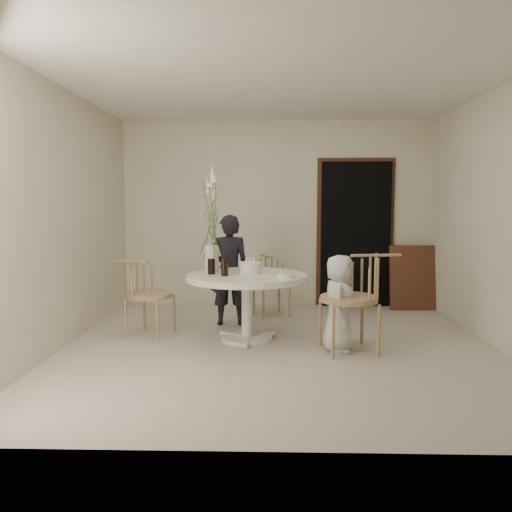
{
  "coord_description": "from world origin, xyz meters",
  "views": [
    {
      "loc": [
        -0.11,
        -5.12,
        1.48
      ],
      "look_at": [
        -0.25,
        0.3,
        0.93
      ],
      "focal_mm": 35.0,
      "sensor_mm": 36.0,
      "label": 1
    }
  ],
  "objects_px": {
    "birthday_cake": "(250,268)",
    "chair_far": "(269,277)",
    "flower_vase": "(211,231)",
    "table": "(247,285)",
    "girl": "(229,270)",
    "boy": "(339,303)",
    "chair_right": "(362,288)",
    "chair_left": "(141,286)"
  },
  "relations": [
    {
      "from": "chair_far",
      "to": "chair_right",
      "type": "height_order",
      "value": "chair_right"
    },
    {
      "from": "girl",
      "to": "flower_vase",
      "type": "relative_size",
      "value": 1.14
    },
    {
      "from": "chair_right",
      "to": "girl",
      "type": "xyz_separation_m",
      "value": [
        -1.44,
        1.08,
        0.04
      ]
    },
    {
      "from": "chair_far",
      "to": "chair_right",
      "type": "bearing_deg",
      "value": -81.26
    },
    {
      "from": "chair_right",
      "to": "chair_left",
      "type": "xyz_separation_m",
      "value": [
        -2.41,
        0.57,
        -0.09
      ]
    },
    {
      "from": "chair_left",
      "to": "girl",
      "type": "relative_size",
      "value": 0.63
    },
    {
      "from": "chair_right",
      "to": "flower_vase",
      "type": "height_order",
      "value": "flower_vase"
    },
    {
      "from": "chair_far",
      "to": "birthday_cake",
      "type": "bearing_deg",
      "value": -120.62
    },
    {
      "from": "table",
      "to": "chair_left",
      "type": "distance_m",
      "value": 1.24
    },
    {
      "from": "chair_far",
      "to": "birthday_cake",
      "type": "distance_m",
      "value": 1.26
    },
    {
      "from": "table",
      "to": "chair_far",
      "type": "bearing_deg",
      "value": 79.83
    },
    {
      "from": "birthday_cake",
      "to": "boy",
      "type": "bearing_deg",
      "value": -26.97
    },
    {
      "from": "birthday_cake",
      "to": "table",
      "type": "bearing_deg",
      "value": -107.17
    },
    {
      "from": "table",
      "to": "birthday_cake",
      "type": "bearing_deg",
      "value": 72.83
    },
    {
      "from": "chair_right",
      "to": "birthday_cake",
      "type": "relative_size",
      "value": 3.9
    },
    {
      "from": "table",
      "to": "girl",
      "type": "bearing_deg",
      "value": 109.42
    },
    {
      "from": "birthday_cake",
      "to": "flower_vase",
      "type": "xyz_separation_m",
      "value": [
        -0.44,
        0.12,
        0.4
      ]
    },
    {
      "from": "table",
      "to": "boy",
      "type": "relative_size",
      "value": 1.35
    },
    {
      "from": "birthday_cake",
      "to": "flower_vase",
      "type": "relative_size",
      "value": 0.21
    },
    {
      "from": "chair_left",
      "to": "boy",
      "type": "height_order",
      "value": "boy"
    },
    {
      "from": "boy",
      "to": "girl",
      "type": "bearing_deg",
      "value": 58.2
    },
    {
      "from": "chair_far",
      "to": "boy",
      "type": "relative_size",
      "value": 0.81
    },
    {
      "from": "birthday_cake",
      "to": "flower_vase",
      "type": "distance_m",
      "value": 0.6
    },
    {
      "from": "chair_right",
      "to": "table",
      "type": "bearing_deg",
      "value": -116.92
    },
    {
      "from": "birthday_cake",
      "to": "chair_far",
      "type": "bearing_deg",
      "value": 80.35
    },
    {
      "from": "table",
      "to": "flower_vase",
      "type": "distance_m",
      "value": 0.74
    },
    {
      "from": "girl",
      "to": "birthday_cake",
      "type": "xyz_separation_m",
      "value": [
        0.28,
        -0.63,
        0.11
      ]
    },
    {
      "from": "chair_far",
      "to": "chair_right",
      "type": "xyz_separation_m",
      "value": [
        0.95,
        -1.67,
        0.13
      ]
    },
    {
      "from": "chair_far",
      "to": "boy",
      "type": "xyz_separation_m",
      "value": [
        0.72,
        -1.68,
        -0.03
      ]
    },
    {
      "from": "table",
      "to": "boy",
      "type": "height_order",
      "value": "boy"
    },
    {
      "from": "girl",
      "to": "boy",
      "type": "xyz_separation_m",
      "value": [
        1.2,
        -1.1,
        -0.19
      ]
    },
    {
      "from": "table",
      "to": "chair_far",
      "type": "height_order",
      "value": "chair_far"
    },
    {
      "from": "chair_right",
      "to": "boy",
      "type": "relative_size",
      "value": 1.02
    },
    {
      "from": "chair_right",
      "to": "chair_left",
      "type": "height_order",
      "value": "chair_right"
    },
    {
      "from": "chair_far",
      "to": "flower_vase",
      "type": "bearing_deg",
      "value": -141.43
    },
    {
      "from": "girl",
      "to": "birthday_cake",
      "type": "distance_m",
      "value": 0.69
    },
    {
      "from": "girl",
      "to": "chair_far",
      "type": "bearing_deg",
      "value": -133.0
    },
    {
      "from": "chair_left",
      "to": "boy",
      "type": "distance_m",
      "value": 2.25
    },
    {
      "from": "girl",
      "to": "birthday_cake",
      "type": "height_order",
      "value": "girl"
    },
    {
      "from": "chair_far",
      "to": "chair_right",
      "type": "relative_size",
      "value": 0.8
    },
    {
      "from": "flower_vase",
      "to": "table",
      "type": "bearing_deg",
      "value": -27.3
    },
    {
      "from": "chair_left",
      "to": "flower_vase",
      "type": "height_order",
      "value": "flower_vase"
    }
  ]
}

